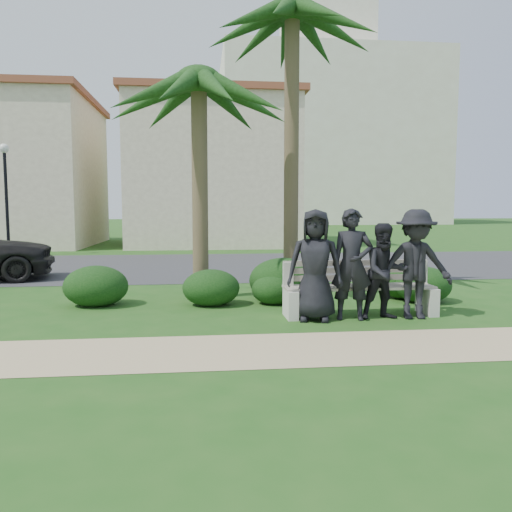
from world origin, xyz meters
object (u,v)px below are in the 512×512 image
object	(u,v)px
park_bench	(359,292)
man_b	(352,264)
man_c	(385,272)
palm_right	(292,14)
man_d	(416,264)
palm_left	(199,83)
street_lamp	(6,179)
man_a	(315,265)

from	to	relation	value
park_bench	man_b	size ratio (longest dim) A/B	1.41
man_c	palm_right	size ratio (longest dim) A/B	0.23
man_b	palm_right	xyz separation A→B (m)	(-0.51, 2.86, 5.01)
park_bench	man_c	bearing A→B (deg)	-47.48
park_bench	man_d	bearing A→B (deg)	-22.12
man_c	man_d	distance (m)	0.54
park_bench	man_b	bearing A→B (deg)	-128.62
man_c	palm_left	xyz separation A→B (m)	(-3.04, 2.28, 3.51)
man_b	palm_left	size ratio (longest dim) A/B	0.35
park_bench	palm_right	distance (m)	6.13
street_lamp	palm_left	distance (m)	12.46
palm_left	palm_right	bearing A→B (deg)	17.67
man_b	palm_left	bearing A→B (deg)	150.33
man_a	man_b	size ratio (longest dim) A/B	1.00
man_b	palm_left	distance (m)	4.76
man_b	man_c	size ratio (longest dim) A/B	1.15
street_lamp	palm_right	distance (m)	13.54
park_bench	palm_left	world-z (taller)	palm_left
man_b	man_d	size ratio (longest dim) A/B	1.01
man_b	palm_right	world-z (taller)	palm_right
man_b	man_d	world-z (taller)	man_b
street_lamp	man_d	xyz separation A→B (m)	(10.96, -12.20, -2.03)
street_lamp	man_b	size ratio (longest dim) A/B	2.33
palm_left	park_bench	bearing A→B (deg)	-35.43
park_bench	man_d	size ratio (longest dim) A/B	1.42
park_bench	man_c	size ratio (longest dim) A/B	1.63
street_lamp	man_b	world-z (taller)	street_lamp
street_lamp	park_bench	bearing A→B (deg)	-49.55
palm_right	palm_left	bearing A→B (deg)	-162.33
park_bench	palm_right	size ratio (longest dim) A/B	0.38
street_lamp	park_bench	size ratio (longest dim) A/B	1.65
park_bench	man_b	world-z (taller)	man_b
man_a	man_d	bearing A→B (deg)	11.95
man_b	palm_right	size ratio (longest dim) A/B	0.27
man_a	man_b	world-z (taller)	man_b
park_bench	man_a	xyz separation A→B (m)	(-0.85, -0.29, 0.51)
street_lamp	man_b	distance (m)	15.80
street_lamp	palm_left	bearing A→B (deg)	-53.32
man_b	palm_left	world-z (taller)	palm_left
street_lamp	man_a	world-z (taller)	street_lamp
man_a	man_c	world-z (taller)	man_a
street_lamp	palm_right	size ratio (longest dim) A/B	0.62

